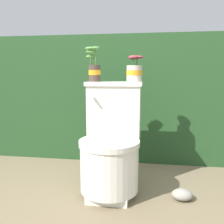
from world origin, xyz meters
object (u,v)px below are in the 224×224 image
Objects in this scene: potted_plant_midleft at (134,71)px; garden_stone at (182,195)px; toilet at (111,145)px; potted_plant_left at (94,68)px.

potted_plant_midleft reaches higher than garden_stone.
toilet is 5.66× the size of garden_stone.
garden_stone is (0.66, -0.23, -0.86)m from potted_plant_left.
garden_stone is at bearing -18.91° from potted_plant_left.
potted_plant_left is (-0.16, 0.15, 0.55)m from toilet.
potted_plant_midleft is (0.31, 0.02, -0.02)m from potted_plant_left.
garden_stone is (0.50, -0.07, -0.31)m from toilet.
potted_plant_left is at bearing -175.76° from potted_plant_midleft.
potted_plant_midleft is at bearing 4.24° from potted_plant_left.
toilet is 0.57m from potted_plant_midleft.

